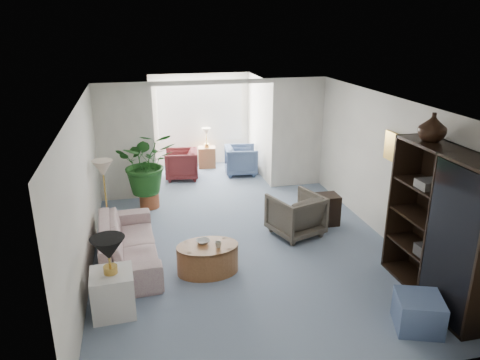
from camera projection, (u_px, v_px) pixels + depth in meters
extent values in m
plane|color=gray|center=(248.00, 254.00, 7.60)|extent=(6.00, 6.00, 0.00)
plane|color=gray|center=(208.00, 176.00, 11.36)|extent=(2.60, 2.60, 0.00)
cube|color=white|center=(126.00, 143.00, 9.53)|extent=(1.20, 0.12, 2.50)
cube|color=white|center=(298.00, 133.00, 10.35)|extent=(1.20, 0.12, 2.50)
cube|color=white|center=(214.00, 82.00, 9.54)|extent=(2.60, 0.12, 0.10)
cube|color=white|center=(200.00, 112.00, 11.89)|extent=(2.20, 0.02, 1.50)
cube|color=white|center=(200.00, 113.00, 11.86)|extent=(2.20, 0.02, 1.50)
cube|color=#B1A58E|center=(396.00, 148.00, 7.47)|extent=(0.04, 0.50, 0.40)
imported|color=beige|center=(128.00, 243.00, 7.26)|extent=(0.96, 2.25, 0.65)
cube|color=silver|center=(113.00, 293.00, 5.98)|extent=(0.57, 0.57, 0.60)
cone|color=black|center=(108.00, 249.00, 5.77)|extent=(0.44, 0.44, 0.30)
cone|color=beige|center=(103.00, 168.00, 7.91)|extent=(0.36, 0.36, 0.28)
cylinder|color=#925D35|center=(208.00, 259.00, 6.99)|extent=(1.18, 1.18, 0.45)
imported|color=silver|center=(203.00, 241.00, 6.99)|extent=(0.25, 0.25, 0.05)
imported|color=#B4B09E|center=(218.00, 245.00, 6.84)|extent=(0.12, 0.12, 0.09)
imported|color=#595046|center=(296.00, 214.00, 8.18)|extent=(1.05, 1.06, 0.77)
cube|color=black|center=(325.00, 209.00, 8.64)|extent=(0.49, 0.40, 0.58)
cube|color=black|center=(442.00, 227.00, 6.10)|extent=(0.51, 1.91, 2.12)
imported|color=black|center=(433.00, 127.00, 6.14)|extent=(0.37, 0.37, 0.39)
cube|color=slate|center=(418.00, 313.00, 5.71)|extent=(0.70, 0.70, 0.44)
cylinder|color=#A3522F|center=(150.00, 200.00, 9.45)|extent=(0.40, 0.40, 0.32)
imported|color=#1F531C|center=(147.00, 162.00, 9.18)|extent=(1.17, 1.01, 1.30)
imported|color=slate|center=(241.00, 160.00, 11.43)|extent=(0.87, 0.86, 0.71)
imported|color=maroon|center=(181.00, 164.00, 11.11)|extent=(0.88, 0.86, 0.72)
cube|color=#925D35|center=(207.00, 157.00, 11.99)|extent=(0.48, 0.40, 0.54)
cube|color=#28241F|center=(470.00, 208.00, 5.49)|extent=(0.30, 0.26, 0.16)
cube|color=#4D4A48|center=(451.00, 234.00, 5.85)|extent=(0.30, 0.26, 0.16)
cube|color=#353130|center=(428.00, 251.00, 6.37)|extent=(0.30, 0.26, 0.16)
cube|color=#52504D|center=(429.00, 186.00, 6.24)|extent=(0.30, 0.26, 0.16)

